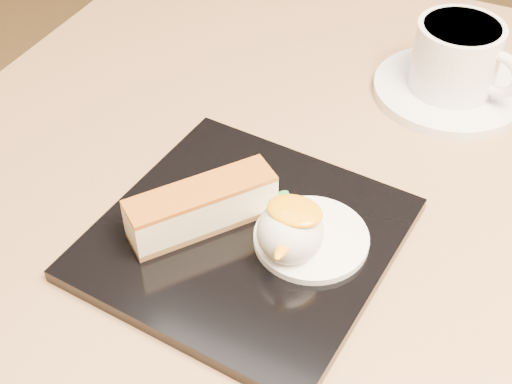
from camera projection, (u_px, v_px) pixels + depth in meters
The scene contains 9 objects.
table at pixel (334, 318), 0.71m from camera, with size 0.80×0.80×0.72m.
dessert_plate at pixel (245, 239), 0.57m from camera, with size 0.22×0.22×0.01m, color black.
cheesecake at pixel (202, 207), 0.56m from camera, with size 0.10×0.11×0.04m.
cream_smear at pixel (311, 238), 0.55m from camera, with size 0.09×0.09×0.01m, color white.
ice_cream_scoop at pixel (290, 232), 0.53m from camera, with size 0.05×0.05×0.05m, color white.
mango_sauce at pixel (295, 211), 0.51m from camera, with size 0.04×0.03×0.01m, color #F79C07.
mint_sprig at pixel (290, 203), 0.58m from camera, with size 0.04×0.03×0.00m.
saucer at pixel (448, 90), 0.71m from camera, with size 0.15×0.15×0.01m, color white.
coffee_cup at pixel (458, 56), 0.69m from camera, with size 0.11×0.08×0.07m.
Camera 1 is at (0.11, -0.42, 1.14)m, focal length 50.00 mm.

